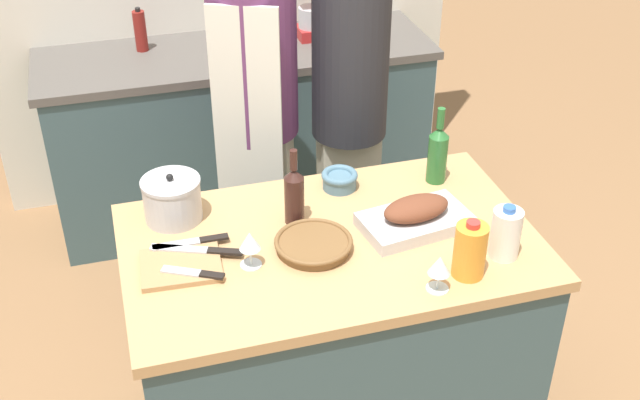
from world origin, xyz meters
The scene contains 21 objects.
kitchen_island centered at (0.00, 0.00, 0.44)m, with size 1.34×0.82×0.88m.
back_counter centered at (0.00, 1.59, 0.45)m, with size 1.92×0.60×0.90m.
roasting_pan centered at (0.29, -0.01, 0.92)m, with size 0.38×0.26×0.11m.
wicker_basket centered at (-0.07, -0.03, 0.90)m, with size 0.25×0.25×0.04m.
cutting_board centered at (-0.49, -0.01, 0.89)m, with size 0.26×0.22×0.02m.
stock_pot centered at (-0.47, 0.27, 0.95)m, with size 0.20×0.20×0.17m.
mixing_bowl centered at (0.12, 0.30, 0.91)m, with size 0.13×0.13×0.06m.
juice_jug centered at (0.35, -0.28, 0.97)m, with size 0.10×0.10×0.19m.
milk_jug centered at (0.50, -0.23, 0.96)m, with size 0.09×0.09×0.18m.
wine_bottle_green centered at (0.47, 0.25, 0.99)m, with size 0.07×0.07×0.29m.
wine_bottle_dark centered at (-0.08, 0.14, 0.99)m, with size 0.07×0.07×0.27m.
wine_glass_left centered at (-0.28, -0.06, 0.97)m, with size 0.07×0.07×0.12m.
wine_glass_right centered at (0.24, -0.32, 0.96)m, with size 0.07×0.07×0.12m.
knife_chef centered at (-0.42, 0.04, 0.90)m, with size 0.29×0.14×0.01m.
knife_paring centered at (-0.45, -0.07, 0.90)m, with size 0.19×0.12×0.01m.
knife_bread centered at (-0.43, 0.09, 0.90)m, with size 0.24×0.03×0.01m.
stand_mixer centered at (0.42, 1.64, 1.04)m, with size 0.18×0.14×0.31m.
condiment_bottle_tall centered at (-0.43, 1.71, 1.00)m, with size 0.06×0.06×0.21m.
condiment_bottle_short centered at (0.68, 1.74, 0.98)m, with size 0.06×0.06×0.17m.
person_cook_aproned centered at (-0.05, 0.89, 0.96)m, with size 0.37×0.39×1.73m.
person_cook_guest centered at (0.34, 0.86, 0.90)m, with size 0.32×0.32×1.62m.
Camera 1 is at (-0.62, -2.02, 2.41)m, focal length 45.00 mm.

